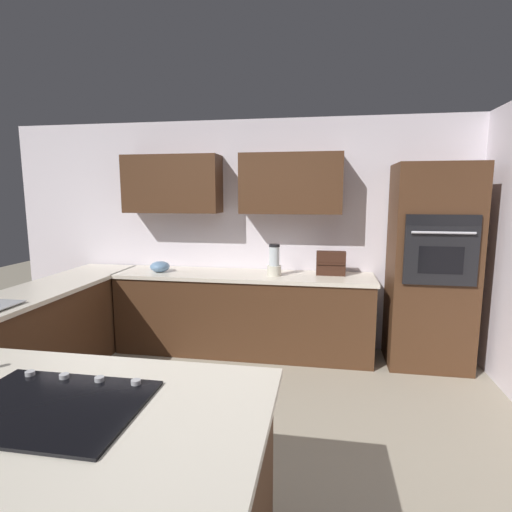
# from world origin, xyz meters

# --- Properties ---
(ground_plane) EXTENTS (14.00, 14.00, 0.00)m
(ground_plane) POSITION_xyz_m (0.00, 0.00, 0.00)
(ground_plane) COLOR #9E937F
(wall_back) EXTENTS (6.00, 0.44, 2.60)m
(wall_back) POSITION_xyz_m (0.06, -2.05, 1.44)
(wall_back) COLOR silver
(wall_back) RESTS_ON ground
(lower_cabinets_back) EXTENTS (2.80, 0.60, 0.86)m
(lower_cabinets_back) POSITION_xyz_m (0.10, -1.72, 0.43)
(lower_cabinets_back) COLOR #472B19
(lower_cabinets_back) RESTS_ON ground
(countertop_back) EXTENTS (2.84, 0.64, 0.04)m
(countertop_back) POSITION_xyz_m (0.10, -1.72, 0.88)
(countertop_back) COLOR silver
(countertop_back) RESTS_ON lower_cabinets_back
(lower_cabinets_side) EXTENTS (0.60, 2.90, 0.86)m
(lower_cabinets_side) POSITION_xyz_m (1.82, -0.55, 0.43)
(lower_cabinets_side) COLOR #472B19
(lower_cabinets_side) RESTS_ON ground
(countertop_side) EXTENTS (0.64, 2.94, 0.04)m
(countertop_side) POSITION_xyz_m (1.82, -0.55, 0.88)
(countertop_side) COLOR silver
(countertop_side) RESTS_ON lower_cabinets_side
(island_base) EXTENTS (1.74, 0.99, 0.86)m
(island_base) POSITION_xyz_m (0.33, 1.17, 0.43)
(island_base) COLOR #472B19
(island_base) RESTS_ON ground
(island_top) EXTENTS (1.82, 1.07, 0.04)m
(island_top) POSITION_xyz_m (0.33, 1.17, 0.88)
(island_top) COLOR silver
(island_top) RESTS_ON island_base
(wall_oven) EXTENTS (0.80, 0.66, 2.07)m
(wall_oven) POSITION_xyz_m (-1.85, -1.72, 1.04)
(wall_oven) COLOR #472B19
(wall_oven) RESTS_ON ground
(cooktop) EXTENTS (0.76, 0.56, 0.03)m
(cooktop) POSITION_xyz_m (0.33, 1.16, 0.91)
(cooktop) COLOR black
(cooktop) RESTS_ON island_top
(blender) EXTENTS (0.15, 0.15, 0.34)m
(blender) POSITION_xyz_m (-0.25, -1.67, 1.05)
(blender) COLOR beige
(blender) RESTS_ON countertop_back
(mixing_bowl) EXTENTS (0.22, 0.22, 0.12)m
(mixing_bowl) POSITION_xyz_m (1.05, -1.67, 0.96)
(mixing_bowl) COLOR #668CB2
(mixing_bowl) RESTS_ON countertop_back
(spice_rack) EXTENTS (0.31, 0.11, 0.26)m
(spice_rack) POSITION_xyz_m (-0.85, -1.80, 1.03)
(spice_rack) COLOR #381E14
(spice_rack) RESTS_ON countertop_back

